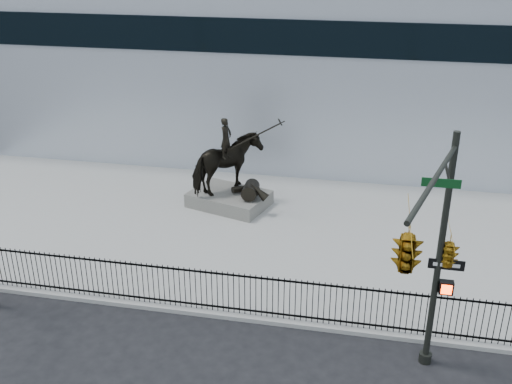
# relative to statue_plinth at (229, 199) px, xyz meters

# --- Properties ---
(ground) EXTENTS (120.00, 120.00, 0.00)m
(ground) POSITION_rel_statue_plinth_xyz_m (1.04, -9.17, -0.46)
(ground) COLOR black
(ground) RESTS_ON ground
(plaza) EXTENTS (30.00, 12.00, 0.15)m
(plaza) POSITION_rel_statue_plinth_xyz_m (1.04, -2.17, -0.38)
(plaza) COLOR #9C9C9A
(plaza) RESTS_ON ground
(building) EXTENTS (44.00, 14.00, 9.00)m
(building) POSITION_rel_statue_plinth_xyz_m (1.04, 10.83, 4.04)
(building) COLOR silver
(building) RESTS_ON ground
(picket_fence) EXTENTS (22.10, 0.10, 1.50)m
(picket_fence) POSITION_rel_statue_plinth_xyz_m (1.04, -7.92, 0.44)
(picket_fence) COLOR black
(picket_fence) RESTS_ON plaza
(statue_plinth) EXTENTS (3.82, 3.13, 0.62)m
(statue_plinth) POSITION_rel_statue_plinth_xyz_m (0.00, 0.00, 0.00)
(statue_plinth) COLOR #5E5B56
(statue_plinth) RESTS_ON plaza
(equestrian_statue) EXTENTS (4.07, 3.15, 3.59)m
(equestrian_statue) POSITION_rel_statue_plinth_xyz_m (0.06, -0.02, 1.61)
(equestrian_statue) COLOR black
(equestrian_statue) RESTS_ON statue_plinth
(traffic_signal_right) EXTENTS (2.17, 6.86, 7.00)m
(traffic_signal_right) POSITION_rel_statue_plinth_xyz_m (7.51, -11.17, 4.39)
(traffic_signal_right) COLOR black
(traffic_signal_right) RESTS_ON ground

